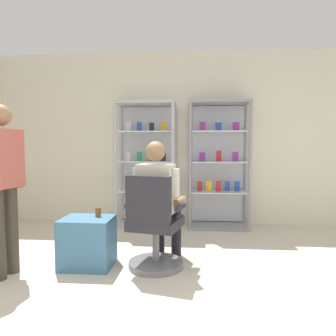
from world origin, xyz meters
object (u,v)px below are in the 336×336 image
Objects in this scene: office_chair at (154,231)px; seated_shopkeeper at (159,197)px; tea_glass at (98,212)px; storage_crate at (88,242)px; display_cabinet_left at (147,164)px; display_cabinet_right at (218,164)px; standing_customer at (3,179)px.

seated_shopkeeper is at bearing 76.88° from office_chair.
storage_crate is at bearing -143.08° from tea_glass.
display_cabinet_left is 1.91m from storage_crate.
office_chair reaches higher than tea_glass.
display_cabinet_right is 2.97m from standing_customer.
seated_shopkeeper is 2.52× the size of storage_crate.
display_cabinet_right is at bearing 50.79° from tea_glass.
seated_shopkeeper is at bearing 10.71° from storage_crate.
office_chair is 1.52m from standing_customer.
display_cabinet_left is 1.73m from tea_glass.
display_cabinet_right is 3.71× the size of storage_crate.
seated_shopkeeper is (0.04, 0.16, 0.32)m from office_chair.
seated_shopkeeper is (-0.72, -1.60, -0.25)m from display_cabinet_right.
office_chair is 0.74× the size of seated_shopkeeper.
storage_crate is (-0.35, -1.74, -0.71)m from display_cabinet_left.
standing_customer is at bearing -156.84° from storage_crate.
standing_customer is (-1.40, -0.28, 0.54)m from office_chair.
display_cabinet_right is 1.47× the size of seated_shopkeeper.
office_chair is at bearing -8.68° from tea_glass.
tea_glass is (-0.26, -1.67, -0.41)m from display_cabinet_left.
standing_customer is (-0.71, -0.30, 0.68)m from storage_crate.
seated_shopkeeper is 0.79× the size of standing_customer.
display_cabinet_right reaches higher than standing_customer.
storage_crate is at bearing 178.24° from office_chair.
standing_customer is at bearing -136.63° from display_cabinet_right.
display_cabinet_left is 1.88m from office_chair.
office_chair is 1.88× the size of storage_crate.
standing_customer reaches higher than storage_crate.
seated_shopkeeper is 0.87m from storage_crate.
tea_glass is at bearing 171.32° from office_chair.
display_cabinet_left is 3.71× the size of storage_crate.
office_chair is 0.59× the size of standing_customer.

